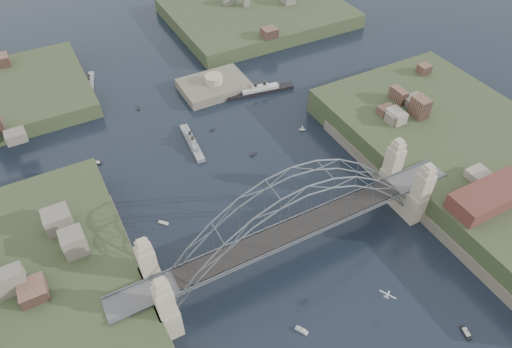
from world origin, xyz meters
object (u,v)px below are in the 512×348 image
object	(u,v)px
bridge	(296,218)
naval_cruiser_near	(192,142)
naval_cruiser_far	(90,83)
wharf_shed	(490,196)
ocean_liner	(260,91)
fort_island	(215,91)

from	to	relation	value
bridge	naval_cruiser_near	distance (m)	48.78
bridge	naval_cruiser_far	world-z (taller)	bridge
wharf_shed	naval_cruiser_near	distance (m)	79.22
naval_cruiser_near	ocean_liner	distance (m)	33.29
fort_island	naval_cruiser_near	bearing A→B (deg)	-127.53
bridge	ocean_liner	xyz separation A→B (m)	(24.64, 60.98, -11.45)
bridge	naval_cruiser_far	size ratio (longest dim) A/B	6.03
wharf_shed	fort_island	bearing A→B (deg)	110.85
wharf_shed	naval_cruiser_near	size ratio (longest dim) A/B	1.14
fort_island	naval_cruiser_near	distance (m)	28.94
wharf_shed	naval_cruiser_far	xyz separation A→B (m)	(-68.04, 107.04, -9.27)
naval_cruiser_near	naval_cruiser_far	size ratio (longest dim) A/B	1.26
fort_island	ocean_liner	xyz separation A→B (m)	(12.64, -9.02, 1.22)
bridge	naval_cruiser_near	world-z (taller)	bridge
fort_island	naval_cruiser_near	xyz separation A→B (m)	(-17.62, -22.93, 1.15)
ocean_liner	wharf_shed	bearing A→B (deg)	-75.52
bridge	wharf_shed	world-z (taller)	bridge
bridge	fort_island	world-z (taller)	bridge
naval_cruiser_far	wharf_shed	bearing A→B (deg)	-57.56
naval_cruiser_far	ocean_liner	xyz separation A→B (m)	(48.68, -32.06, 0.15)
fort_island	wharf_shed	size ratio (longest dim) A/B	1.10
fort_island	ocean_liner	bearing A→B (deg)	-35.53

